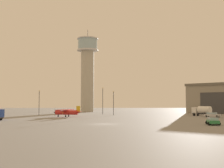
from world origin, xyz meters
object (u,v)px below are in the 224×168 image
Objects in this scene: airplane_red at (67,112)px; car_green at (213,121)px; light_post_east at (39,100)px; control_tower at (87,69)px; light_post_centre at (103,98)px; light_post_west at (113,100)px; car_silver at (212,115)px; truck_fuel_tanker_white at (202,111)px.

car_green is at bearing 147.68° from airplane_red.
light_post_east reaches higher than airplane_red.
light_post_centre is (8.47, -28.50, -13.98)m from control_tower.
airplane_red is 19.01m from light_post_west.
light_post_centre is at bearing -179.76° from car_silver.
car_green is 60.45m from light_post_east.
light_post_west is at bearing -123.36° from airplane_red.
airplane_red is 41.37m from truck_fuel_tanker_white.
light_post_east is 22.70m from light_post_centre.
light_post_centre is (-22.47, 52.25, 4.96)m from car_green.
light_post_east is at bearing -158.07° from car_silver.
light_post_east is (-51.91, 4.48, 3.27)m from truck_fuel_tanker_white.
truck_fuel_tanker_white is at bearing -158.20° from airplane_red.
light_post_west is (12.46, -36.92, -14.83)m from control_tower.
light_post_east is (-24.41, -1.45, 0.10)m from light_post_west.
control_tower reaches higher than light_post_west.
light_post_centre is (-31.89, 22.87, 4.96)m from car_silver.
control_tower is 61.29m from truck_fuel_tanker_white.
light_post_east is at bearing 41.82° from truck_fuel_tanker_white.
truck_fuel_tanker_white is at bearing -4.29° from car_green.
airplane_red reaches higher than car_green.
airplane_red is 23.91m from light_post_centre.
control_tower is at bearing -79.22° from airplane_red.
airplane_red is at bearing -145.84° from car_silver.
control_tower is at bearing 106.56° from light_post_centre.
truck_fuel_tanker_white is 38.97m from car_green.
light_post_west is at bearing -64.68° from light_post_centre.
light_post_west reaches higher than car_green.
car_green is 0.47× the size of light_post_centre.
car_green is 57.09m from light_post_centre.
control_tower reaches higher than car_silver.
airplane_red is 44.09m from car_green.
light_post_centre reaches higher than light_post_east.
airplane_red reaches higher than car_silver.
control_tower reaches higher than airplane_red.
car_green is at bearing -67.13° from light_post_west.
control_tower is 53.35m from airplane_red.
light_post_east is at bearing -34.80° from airplane_red.
car_silver is 31.70m from light_post_west.
control_tower is at bearing 72.70° from light_post_east.
light_post_west is at bearing -71.36° from control_tower.
car_green is 0.55× the size of light_post_east.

